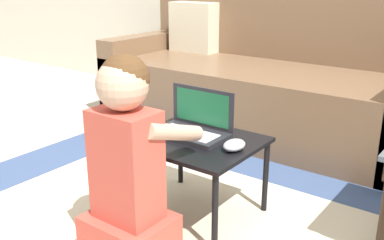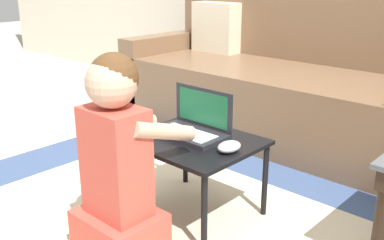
{
  "view_description": "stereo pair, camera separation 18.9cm",
  "coord_description": "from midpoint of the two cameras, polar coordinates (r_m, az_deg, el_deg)",
  "views": [
    {
      "loc": [
        1.13,
        -1.29,
        1.0
      ],
      "look_at": [
        0.05,
        0.15,
        0.41
      ],
      "focal_mm": 42.0,
      "sensor_mm": 36.0,
      "label": 1
    },
    {
      "loc": [
        1.27,
        -1.17,
        1.0
      ],
      "look_at": [
        0.05,
        0.15,
        0.41
      ],
      "focal_mm": 42.0,
      "sensor_mm": 36.0,
      "label": 2
    }
  ],
  "objects": [
    {
      "name": "ground_plane",
      "position": [
        1.99,
        -6.78,
        -12.09
      ],
      "size": [
        16.0,
        16.0,
        0.0
      ],
      "primitive_type": "plane",
      "color": "beige"
    },
    {
      "name": "area_rug",
      "position": [
        1.86,
        -6.34,
        -14.17
      ],
      "size": [
        2.37,
        1.8,
        0.01
      ],
      "color": "#3D517A",
      "rests_on": "ground_plane"
    },
    {
      "name": "couch",
      "position": [
        2.99,
        7.05,
        4.62
      ],
      "size": [
        2.08,
        0.88,
        0.88
      ],
      "color": "brown",
      "rests_on": "ground_plane"
    },
    {
      "name": "laptop_desk",
      "position": [
        1.85,
        -2.51,
        -3.64
      ],
      "size": [
        0.51,
        0.44,
        0.35
      ],
      "color": "black",
      "rests_on": "ground_plane"
    },
    {
      "name": "laptop",
      "position": [
        1.88,
        -2.74,
        -1.0
      ],
      "size": [
        0.31,
        0.18,
        0.19
      ],
      "color": "#232328",
      "rests_on": "laptop_desk"
    },
    {
      "name": "computer_mouse",
      "position": [
        1.73,
        2.28,
        -3.27
      ],
      "size": [
        0.08,
        0.11,
        0.04
      ],
      "color": "#B2B7C1",
      "rests_on": "laptop_desk"
    },
    {
      "name": "person_seated",
      "position": [
        1.58,
        -11.56,
        -6.06
      ],
      "size": [
        0.3,
        0.4,
        0.76
      ],
      "color": "#CC4C3D",
      "rests_on": "ground_plane"
    }
  ]
}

